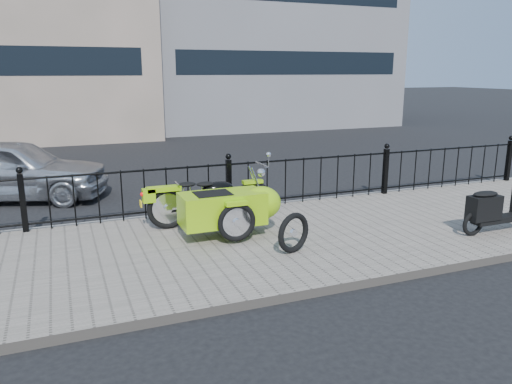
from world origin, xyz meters
name	(u,v)px	position (x,y,z in m)	size (l,w,h in m)	color
ground	(254,237)	(0.00, 0.00, 0.00)	(120.00, 120.00, 0.00)	black
sidewalk	(266,242)	(0.00, -0.50, 0.06)	(30.00, 3.80, 0.12)	slate
curb	(227,211)	(0.00, 1.44, 0.06)	(30.00, 0.10, 0.12)	gray
iron_fence	(229,186)	(0.00, 1.30, 0.59)	(14.11, 0.11, 1.08)	black
motorcycle_sidecar	(230,205)	(-0.43, -0.03, 0.59)	(2.28, 1.48, 0.98)	black
scooter	(495,209)	(3.54, -1.57, 0.51)	(1.48, 0.43, 1.00)	black
spare_tire	(294,233)	(0.13, -1.19, 0.42)	(0.59, 0.59, 0.08)	black
sedan_car	(12,170)	(-3.83, 4.14, 0.66)	(1.55, 3.85, 1.31)	#B6B8BE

